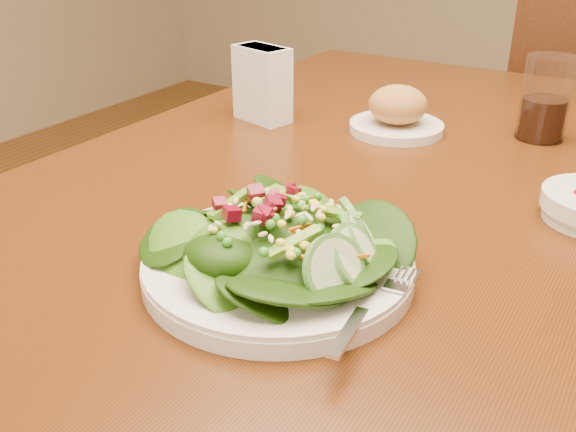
# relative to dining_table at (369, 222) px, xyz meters

# --- Properties ---
(dining_table) EXTENTS (0.90, 1.40, 0.75)m
(dining_table) POSITION_rel_dining_table_xyz_m (0.00, 0.00, 0.00)
(dining_table) COLOR #50220A
(dining_table) RESTS_ON ground_plane
(salad_plate) EXTENTS (0.29, 0.29, 0.08)m
(salad_plate) POSITION_rel_dining_table_xyz_m (0.06, -0.35, 0.13)
(salad_plate) COLOR silver
(salad_plate) RESTS_ON dining_table
(bread_plate) EXTENTS (0.16, 0.16, 0.08)m
(bread_plate) POSITION_rel_dining_table_xyz_m (-0.03, 0.16, 0.13)
(bread_plate) COLOR silver
(bread_plate) RESTS_ON dining_table
(drinking_glass) EXTENTS (0.08, 0.08, 0.14)m
(drinking_glass) POSITION_rel_dining_table_xyz_m (0.19, 0.25, 0.16)
(drinking_glass) COLOR silver
(drinking_glass) RESTS_ON dining_table
(napkin_holder) EXTENTS (0.11, 0.08, 0.13)m
(napkin_holder) POSITION_rel_dining_table_xyz_m (-0.26, 0.09, 0.17)
(napkin_holder) COLOR white
(napkin_holder) RESTS_ON dining_table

